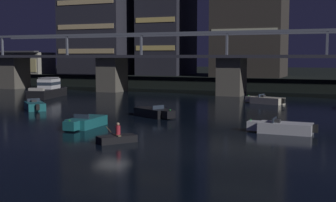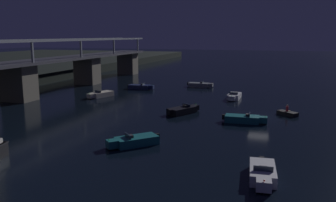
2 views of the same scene
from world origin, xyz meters
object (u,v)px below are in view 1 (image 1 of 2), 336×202
(tower_west_tall, at_px, (167,8))
(dinghy_with_paddler, at_px, (117,138))
(speedboat_mid_right, at_px, (266,100))
(tower_west_low, at_px, (101,16))
(waterfront_pavilion, at_px, (23,63))
(speedboat_mid_center, at_px, (85,122))
(river_bridge, at_px, (232,68))
(speedboat_far_right, at_px, (35,106))
(cabin_cruiser_near_left, at_px, (48,90))
(speedboat_near_center, at_px, (154,112))
(speedboat_far_left, at_px, (283,128))

(tower_west_tall, height_order, dinghy_with_paddler, tower_west_tall)
(speedboat_mid_right, height_order, dinghy_with_paddler, dinghy_with_paddler)
(tower_west_low, height_order, tower_west_tall, tower_west_tall)
(waterfront_pavilion, bearing_deg, speedboat_mid_center, -46.11)
(river_bridge, bearing_deg, speedboat_far_right, -120.54)
(tower_west_low, height_order, speedboat_mid_right, tower_west_low)
(waterfront_pavilion, relative_size, speedboat_mid_center, 2.38)
(speedboat_far_right, height_order, dinghy_with_paddler, dinghy_with_paddler)
(tower_west_low, bearing_deg, dinghy_with_paddler, -58.73)
(cabin_cruiser_near_left, distance_m, speedboat_near_center, 26.37)
(speedboat_near_center, height_order, dinghy_with_paddler, dinghy_with_paddler)
(cabin_cruiser_near_left, bearing_deg, waterfront_pavilion, 135.06)
(speedboat_mid_center, height_order, speedboat_far_left, same)
(dinghy_with_paddler, bearing_deg, speedboat_near_center, 103.10)
(speedboat_near_center, height_order, speedboat_far_left, same)
(waterfront_pavilion, bearing_deg, dinghy_with_paddler, -45.62)
(tower_west_low, distance_m, cabin_cruiser_near_left, 30.49)
(speedboat_far_left, distance_m, speedboat_far_right, 27.89)
(waterfront_pavilion, height_order, dinghy_with_paddler, waterfront_pavilion)
(tower_west_low, distance_m, speedboat_mid_right, 46.36)
(speedboat_mid_center, bearing_deg, speedboat_near_center, 72.69)
(tower_west_low, relative_size, speedboat_far_left, 4.51)
(speedboat_far_right, distance_m, dinghy_with_paddler, 22.23)
(tower_west_low, distance_m, speedboat_mid_center, 57.18)
(tower_west_tall, xyz_separation_m, speedboat_near_center, (16.56, -43.64, -14.76))
(river_bridge, xyz_separation_m, tower_west_tall, (-17.35, 17.04, 11.14))
(tower_west_low, bearing_deg, speedboat_near_center, -53.97)
(tower_west_low, height_order, speedboat_near_center, tower_west_low)
(speedboat_mid_center, xyz_separation_m, speedboat_far_left, (15.31, 3.18, 0.00))
(waterfront_pavilion, height_order, speedboat_mid_center, waterfront_pavilion)
(dinghy_with_paddler, bearing_deg, tower_west_tall, 109.08)
(cabin_cruiser_near_left, bearing_deg, speedboat_mid_right, 4.90)
(cabin_cruiser_near_left, distance_m, speedboat_far_left, 39.92)
(river_bridge, height_order, speedboat_far_right, river_bridge)
(speedboat_near_center, xyz_separation_m, speedboat_mid_right, (7.73, 16.29, 0.00))
(cabin_cruiser_near_left, xyz_separation_m, speedboat_mid_right, (30.25, 2.59, -0.64))
(river_bridge, bearing_deg, tower_west_low, 155.31)
(cabin_cruiser_near_left, relative_size, speedboat_mid_right, 1.83)
(cabin_cruiser_near_left, xyz_separation_m, dinghy_with_paddler, (25.54, -26.70, -0.77))
(waterfront_pavilion, xyz_separation_m, dinghy_with_paddler, (50.41, -51.52, -4.16))
(tower_west_low, relative_size, waterfront_pavilion, 1.89)
(waterfront_pavilion, distance_m, speedboat_near_center, 61.20)
(waterfront_pavilion, distance_m, cabin_cruiser_near_left, 35.30)
(speedboat_near_center, bearing_deg, cabin_cruiser_near_left, 148.68)
(tower_west_tall, xyz_separation_m, speedboat_far_left, (29.35, -48.57, -14.76))
(waterfront_pavilion, distance_m, speedboat_far_left, 74.33)
(cabin_cruiser_near_left, distance_m, speedboat_far_right, 15.34)
(cabin_cruiser_near_left, relative_size, speedboat_far_right, 2.11)
(speedboat_mid_center, relative_size, speedboat_far_right, 1.18)
(speedboat_far_left, xyz_separation_m, speedboat_far_right, (-27.34, 5.54, 0.00))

